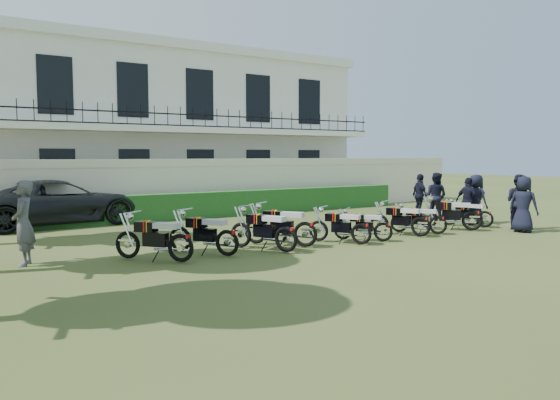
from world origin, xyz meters
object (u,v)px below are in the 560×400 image
(motorcycle_2, at_px, (286,233))
(officer_2, at_px, (468,201))
(motorcycle_9, at_px, (485,215))
(officer_3, at_px, (476,199))
(inspector, at_px, (23,223))
(motorcycle_4, at_px, (361,228))
(suv, at_px, (58,202))
(officer_0, at_px, (523,204))
(officer_4, at_px, (436,196))
(motorcycle_0, at_px, (181,241))
(motorcycle_3, at_px, (305,228))
(officer_5, at_px, (420,195))
(motorcycle_6, at_px, (421,222))
(officer_1, at_px, (518,202))
(motorcycle_1, at_px, (227,236))
(motorcycle_8, at_px, (472,215))
(motorcycle_5, at_px, (383,227))
(motorcycle_7, at_px, (438,221))

(motorcycle_2, height_order, officer_2, officer_2)
(motorcycle_9, xyz_separation_m, officer_3, (0.76, 0.96, 0.44))
(inspector, bearing_deg, motorcycle_2, 89.95)
(motorcycle_4, xyz_separation_m, suv, (-5.98, 9.03, 0.34))
(officer_0, relative_size, officer_2, 1.07)
(motorcycle_4, relative_size, motorcycle_9, 1.00)
(inspector, distance_m, officer_4, 14.43)
(motorcycle_0, distance_m, motorcycle_3, 3.58)
(motorcycle_4, bearing_deg, officer_4, -5.84)
(motorcycle_4, distance_m, officer_5, 7.74)
(motorcycle_3, relative_size, motorcycle_6, 1.05)
(officer_0, bearing_deg, motorcycle_2, 68.45)
(motorcycle_2, height_order, officer_1, officer_1)
(motorcycle_1, xyz_separation_m, motorcycle_4, (3.87, -0.47, -0.04))
(motorcycle_2, bearing_deg, motorcycle_1, 142.73)
(suv, xyz_separation_m, officer_5, (12.63, -5.09, 0.05))
(motorcycle_8, bearing_deg, officer_0, -80.40)
(motorcycle_3, xyz_separation_m, officer_4, (7.83, 2.35, 0.37))
(motorcycle_6, height_order, inspector, inspector)
(motorcycle_6, height_order, motorcycle_9, motorcycle_6)
(suv, relative_size, officer_1, 3.16)
(officer_2, bearing_deg, motorcycle_0, 91.35)
(motorcycle_3, height_order, motorcycle_5, motorcycle_3)
(motorcycle_2, relative_size, officer_0, 1.07)
(suv, bearing_deg, motorcycle_9, -133.12)
(officer_2, bearing_deg, motorcycle_2, 94.45)
(inspector, relative_size, officer_3, 1.08)
(motorcycle_4, bearing_deg, officer_0, -39.36)
(motorcycle_3, xyz_separation_m, officer_3, (8.14, 0.79, 0.35))
(motorcycle_3, bearing_deg, motorcycle_9, -35.47)
(suv, bearing_deg, motorcycle_5, -149.42)
(motorcycle_8, bearing_deg, motorcycle_4, 142.26)
(motorcycle_0, xyz_separation_m, officer_5, (11.76, 3.55, 0.34))
(motorcycle_2, xyz_separation_m, officer_1, (8.84, -0.61, 0.40))
(motorcycle_4, height_order, motorcycle_5, motorcycle_4)
(motorcycle_0, relative_size, motorcycle_1, 0.95)
(motorcycle_2, height_order, motorcycle_5, motorcycle_2)
(motorcycle_5, bearing_deg, motorcycle_4, 144.92)
(officer_0, bearing_deg, inspector, 63.68)
(motorcycle_8, height_order, suv, suv)
(motorcycle_2, xyz_separation_m, motorcycle_7, (5.67, 0.02, -0.08))
(motorcycle_2, height_order, motorcycle_4, motorcycle_2)
(motorcycle_8, distance_m, officer_5, 4.30)
(motorcycle_3, xyz_separation_m, motorcycle_6, (3.99, -0.39, -0.06))
(inspector, bearing_deg, suv, -178.19)
(motorcycle_0, xyz_separation_m, officer_3, (11.71, 0.90, 0.37))
(motorcycle_1, bearing_deg, motorcycle_5, -36.12)
(motorcycle_3, relative_size, officer_3, 1.02)
(motorcycle_1, xyz_separation_m, officer_5, (10.53, 3.47, 0.35))
(motorcycle_7, xyz_separation_m, motorcycle_8, (1.55, -0.08, 0.08))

